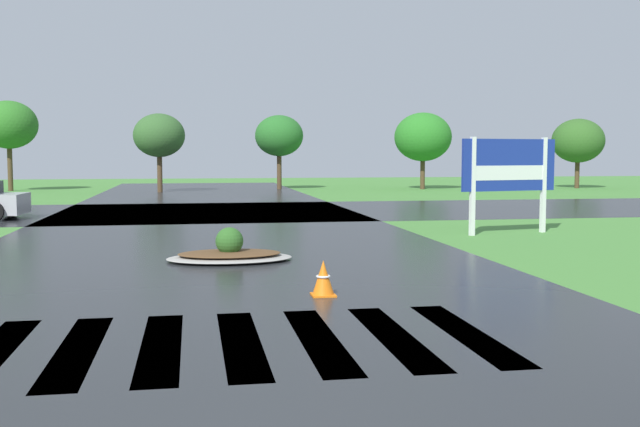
% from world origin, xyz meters
% --- Properties ---
extents(asphalt_roadway, '(10.80, 80.00, 0.01)m').
position_xyz_m(asphalt_roadway, '(0.00, 10.00, 0.00)').
color(asphalt_roadway, '#232628').
rests_on(asphalt_roadway, ground).
extents(asphalt_cross_road, '(90.00, 9.72, 0.01)m').
position_xyz_m(asphalt_cross_road, '(0.00, 23.27, 0.00)').
color(asphalt_cross_road, '#232628').
rests_on(asphalt_cross_road, ground).
extents(crosswalk_stripes, '(5.85, 3.17, 0.01)m').
position_xyz_m(crosswalk_stripes, '(0.00, 3.90, 0.00)').
color(crosswalk_stripes, white).
rests_on(crosswalk_stripes, ground).
extents(estate_billboard, '(2.85, 0.65, 2.59)m').
position_xyz_m(estate_billboard, '(7.82, 14.27, 1.73)').
color(estate_billboard, white).
rests_on(estate_billboard, ground).
extents(median_island, '(2.52, 1.60, 0.68)m').
position_xyz_m(median_island, '(0.20, 10.47, 0.15)').
color(median_island, '#9E9B93').
rests_on(median_island, ground).
extents(traffic_cone, '(0.36, 0.36, 0.55)m').
position_xyz_m(traffic_cone, '(1.42, 6.50, 0.26)').
color(traffic_cone, orange).
rests_on(traffic_cone, ground).
extents(background_treeline, '(36.85, 5.97, 5.14)m').
position_xyz_m(background_treeline, '(6.27, 39.06, 3.22)').
color(background_treeline, '#4C3823').
rests_on(background_treeline, ground).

